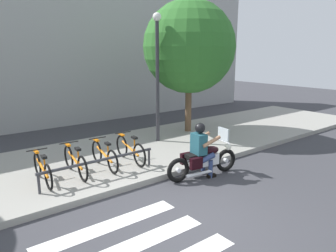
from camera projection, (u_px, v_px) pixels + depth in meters
The scene contains 14 objects.
ground_plane at pixel (187, 223), 5.92m from camera, with size 48.00×48.00×0.00m, color #38383D.
sidewalk at pixel (93, 161), 9.03m from camera, with size 24.00×4.40×0.15m, color gray.
crosswalk_stripe_2 at pixel (132, 246), 5.20m from camera, with size 2.80×0.40×0.01m, color white.
crosswalk_stripe_3 at pixel (109, 226), 5.82m from camera, with size 2.80×0.40×0.01m, color white.
motorcycle at pixel (204, 160), 8.03m from camera, with size 2.10×0.75×1.21m.
rider at pixel (201, 146), 7.91m from camera, with size 0.68×0.60×1.43m.
bicycle_0 at pixel (42, 169), 7.29m from camera, with size 0.48×1.59×0.73m.
bicycle_1 at pixel (75, 162), 7.76m from camera, with size 0.48×1.65×0.76m.
bicycle_2 at pixel (104, 155), 8.23m from camera, with size 0.48×1.62×0.75m.
bicycle_3 at pixel (130, 150), 8.70m from camera, with size 0.48×1.66×0.78m.
bike_rack at pixel (100, 162), 7.55m from camera, with size 2.96×0.07×0.49m.
street_lamp at pixel (157, 68), 10.29m from camera, with size 0.28×0.28×4.35m.
tree_near_rack at pixel (189, 47), 11.48m from camera, with size 3.38×3.38×5.00m.
building_backdrop at pixel (28, 51), 12.70m from camera, with size 24.00×1.20×6.38m, color #9C9C9C.
Camera 1 is at (-3.55, -4.00, 3.14)m, focal length 33.66 mm.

